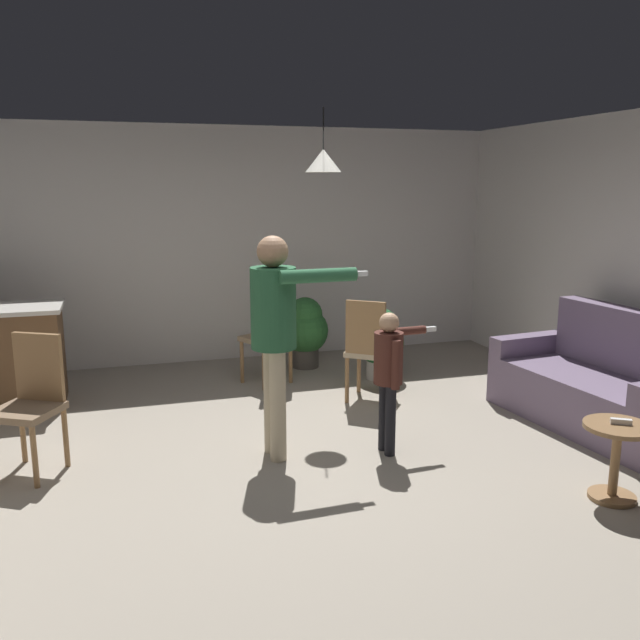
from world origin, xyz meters
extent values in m
plane|color=#9E9384|center=(0.00, 0.00, 0.00)|extent=(7.68, 7.68, 0.00)
cube|color=silver|center=(0.00, 3.20, 1.35)|extent=(6.40, 0.10, 2.70)
cube|color=slate|center=(2.55, 0.02, 0.23)|extent=(1.00, 1.52, 0.45)
cube|color=slate|center=(2.87, 0.05, 0.73)|extent=(0.35, 1.45, 0.55)
cube|color=slate|center=(2.46, 0.83, 0.32)|extent=(0.86, 0.27, 0.63)
cylinder|color=olive|center=(2.79, 0.85, 0.03)|extent=(0.05, 0.05, 0.06)
cylinder|color=olive|center=(2.31, -0.81, 0.03)|extent=(0.05, 0.05, 0.06)
cylinder|color=olive|center=(2.14, 0.78, 0.03)|extent=(0.05, 0.05, 0.06)
cylinder|color=olive|center=(1.76, -1.18, 0.51)|extent=(0.44, 0.44, 0.03)
cylinder|color=olive|center=(1.76, -1.18, 0.24)|extent=(0.06, 0.06, 0.49)
cylinder|color=olive|center=(1.76, -1.18, 0.01)|extent=(0.31, 0.31, 0.03)
cylinder|color=tan|center=(-0.22, 0.26, 0.43)|extent=(0.12, 0.12, 0.85)
cylinder|color=tan|center=(-0.22, 0.08, 0.43)|extent=(0.12, 0.12, 0.85)
cylinder|color=#265938|center=(-0.22, 0.17, 1.16)|extent=(0.34, 0.34, 0.60)
sphere|color=#9E7556|center=(-0.22, 0.17, 1.57)|extent=(0.23, 0.23, 0.23)
cylinder|color=#265938|center=(-0.23, 0.37, 1.12)|extent=(0.10, 0.10, 0.57)
cylinder|color=#265938|center=(0.07, -0.01, 1.41)|extent=(0.57, 0.12, 0.10)
cube|color=white|center=(0.38, 0.00, 1.41)|extent=(0.13, 0.04, 0.04)
cylinder|color=black|center=(0.62, 0.04, 0.28)|extent=(0.08, 0.08, 0.56)
cylinder|color=black|center=(0.62, -0.08, 0.28)|extent=(0.08, 0.08, 0.56)
cylinder|color=#4C261E|center=(0.62, -0.02, 0.76)|extent=(0.22, 0.22, 0.40)
sphere|color=tan|center=(0.62, -0.02, 1.03)|extent=(0.15, 0.15, 0.15)
cylinder|color=#4C261E|center=(0.80, 0.12, 0.93)|extent=(0.38, 0.08, 0.07)
cube|color=white|center=(1.02, 0.13, 0.93)|extent=(0.13, 0.04, 0.04)
cylinder|color=#4C261E|center=(0.63, -0.15, 0.74)|extent=(0.07, 0.07, 0.37)
cylinder|color=olive|center=(0.72, 1.19, 0.23)|extent=(0.04, 0.04, 0.45)
cylinder|color=olive|center=(1.00, 0.97, 0.23)|extent=(0.04, 0.04, 0.45)
cylinder|color=olive|center=(0.94, 1.48, 0.23)|extent=(0.04, 0.04, 0.45)
cylinder|color=olive|center=(1.22, 1.25, 0.23)|extent=(0.04, 0.04, 0.45)
cube|color=tan|center=(0.97, 1.22, 0.47)|extent=(0.59, 0.59, 0.05)
cube|color=olive|center=(0.85, 1.07, 0.75)|extent=(0.32, 0.27, 0.50)
cylinder|color=olive|center=(-1.74, 0.42, 0.23)|extent=(0.04, 0.04, 0.45)
cylinder|color=olive|center=(-2.05, 0.60, 0.23)|extent=(0.04, 0.04, 0.45)
cylinder|color=olive|center=(-1.92, 0.11, 0.23)|extent=(0.04, 0.04, 0.45)
cube|color=#7F664C|center=(-1.99, 0.36, 0.47)|extent=(0.57, 0.57, 0.05)
cube|color=olive|center=(-1.89, 0.52, 0.75)|extent=(0.35, 0.22, 0.50)
cylinder|color=olive|center=(0.05, 1.81, 0.23)|extent=(0.04, 0.04, 0.45)
cylinder|color=olive|center=(0.37, 1.98, 0.23)|extent=(0.04, 0.04, 0.45)
cylinder|color=olive|center=(-0.12, 2.13, 0.23)|extent=(0.04, 0.04, 0.45)
cylinder|color=olive|center=(0.20, 2.30, 0.23)|extent=(0.04, 0.04, 0.45)
cube|color=#997F60|center=(0.12, 2.06, 0.47)|extent=(0.57, 0.57, 0.05)
cube|color=olive|center=(0.21, 1.89, 0.75)|extent=(0.35, 0.21, 0.50)
cylinder|color=#B7B2AD|center=(1.32, 1.84, 0.11)|extent=(0.29, 0.29, 0.23)
sphere|color=#235B2D|center=(1.32, 1.84, 0.40)|extent=(0.50, 0.50, 0.50)
sphere|color=#235B2D|center=(1.32, 1.84, 0.58)|extent=(0.38, 0.38, 0.38)
cylinder|color=#4C4742|center=(0.68, 2.53, 0.12)|extent=(0.31, 0.31, 0.24)
sphere|color=#2D6B33|center=(0.68, 2.53, 0.42)|extent=(0.52, 0.52, 0.52)
sphere|color=#2D6B33|center=(0.68, 2.53, 0.61)|extent=(0.39, 0.39, 0.39)
cube|color=white|center=(1.77, -1.18, 0.54)|extent=(0.13, 0.10, 0.04)
cone|color=silver|center=(0.48, 1.18, 2.25)|extent=(0.32, 0.32, 0.20)
cylinder|color=black|center=(0.48, 1.18, 2.52)|extent=(0.01, 0.01, 0.36)
camera|label=1|loc=(-1.29, -4.52, 2.06)|focal=37.25mm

